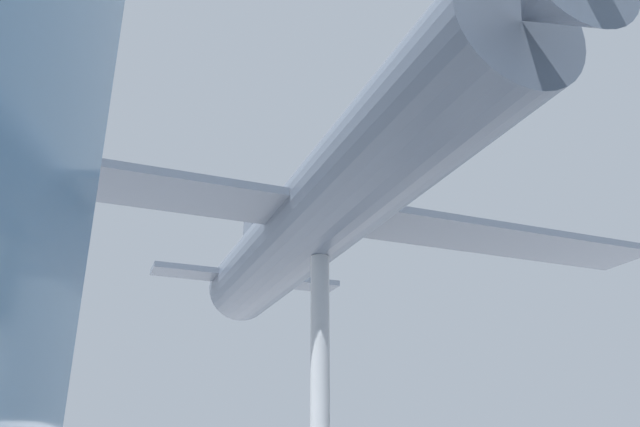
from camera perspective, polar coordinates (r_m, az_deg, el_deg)
support_pylon_central at (r=13.43m, az=-0.00°, el=-16.58°), size 0.41×0.41×6.15m
suspended_airplane at (r=14.21m, az=0.34°, el=0.37°), size 18.80×15.90×3.48m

